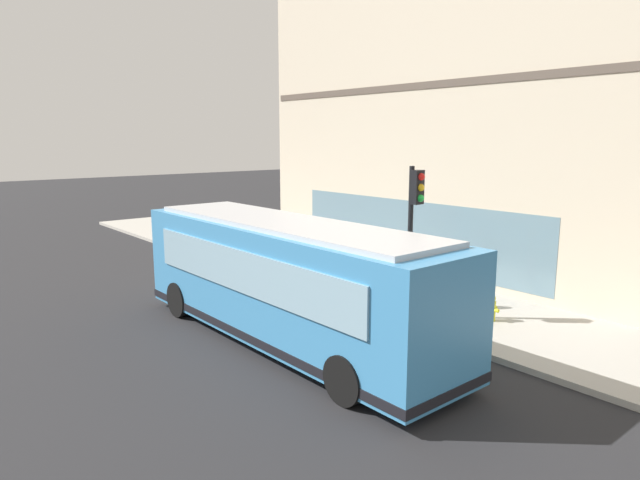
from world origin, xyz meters
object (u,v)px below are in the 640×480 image
at_px(pedestrian_walking_along_curb, 442,273).
at_px(pedestrian_near_hydrant, 254,225).
at_px(pedestrian_by_light_pole, 428,263).
at_px(city_bus_nearside, 286,281).
at_px(newspaper_vending_box, 299,251).
at_px(traffic_light_near_corner, 414,214).
at_px(fire_hydrant, 491,308).

distance_m(pedestrian_walking_along_curb, pedestrian_near_hydrant, 11.76).
relative_size(pedestrian_near_hydrant, pedestrian_by_light_pole, 0.98).
relative_size(city_bus_nearside, pedestrian_by_light_pole, 6.34).
bearing_deg(newspaper_vending_box, pedestrian_by_light_pole, -83.57).
xyz_separation_m(pedestrian_walking_along_curb, pedestrian_by_light_pole, (1.15, 1.45, -0.11)).
bearing_deg(pedestrian_walking_along_curb, pedestrian_by_light_pole, 51.49).
xyz_separation_m(city_bus_nearside, pedestrian_near_hydrant, (6.05, 10.78, -0.52)).
height_order(pedestrian_by_light_pole, newspaper_vending_box, pedestrian_by_light_pole).
relative_size(traffic_light_near_corner, pedestrian_by_light_pole, 2.62).
bearing_deg(pedestrian_near_hydrant, city_bus_nearside, -119.29).
bearing_deg(pedestrian_walking_along_curb, pedestrian_near_hydrant, 84.53).
height_order(city_bus_nearside, traffic_light_near_corner, traffic_light_near_corner).
height_order(city_bus_nearside, pedestrian_walking_along_curb, city_bus_nearside).
bearing_deg(pedestrian_by_light_pole, fire_hydrant, -109.80).
relative_size(fire_hydrant, newspaper_vending_box, 0.82).
bearing_deg(traffic_light_near_corner, newspaper_vending_box, 75.78).
bearing_deg(newspaper_vending_box, traffic_light_near_corner, -104.22).
xyz_separation_m(city_bus_nearside, newspaper_vending_box, (5.40, 6.52, -0.95)).
distance_m(traffic_light_near_corner, pedestrian_near_hydrant, 12.25).
bearing_deg(city_bus_nearside, fire_hydrant, -27.69).
xyz_separation_m(pedestrian_by_light_pole, newspaper_vending_box, (-0.68, 6.00, -0.45)).
bearing_deg(pedestrian_near_hydrant, fire_hydrant, -94.66).
height_order(traffic_light_near_corner, pedestrian_by_light_pole, traffic_light_near_corner).
distance_m(city_bus_nearside, traffic_light_near_corner, 3.93).
xyz_separation_m(traffic_light_near_corner, pedestrian_by_light_pole, (2.59, 1.56, -1.99)).
distance_m(pedestrian_near_hydrant, newspaper_vending_box, 4.33).
bearing_deg(pedestrian_walking_along_curb, newspaper_vending_box, 86.33).
bearing_deg(pedestrian_by_light_pole, pedestrian_walking_along_curb, -128.51).
xyz_separation_m(pedestrian_walking_along_curb, newspaper_vending_box, (0.48, 7.44, -0.56)).
distance_m(traffic_light_near_corner, fire_hydrant, 3.32).
bearing_deg(city_bus_nearside, pedestrian_by_light_pole, 4.89).
bearing_deg(city_bus_nearside, traffic_light_near_corner, -16.57).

